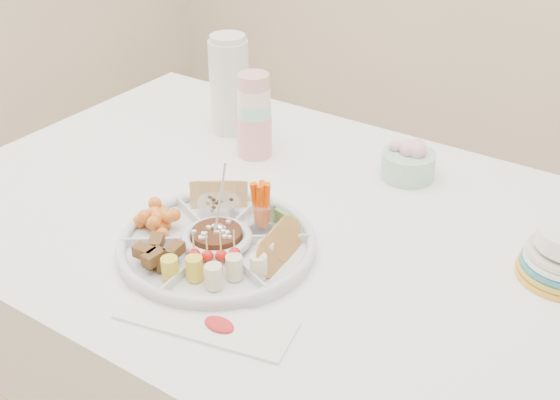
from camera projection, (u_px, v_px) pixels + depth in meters
The scene contains 13 objects.
dining_table at pixel (280, 350), 1.68m from camera, with size 1.52×1.02×0.76m, color white.
party_tray at pixel (217, 241), 1.36m from camera, with size 0.38×0.38×0.04m, color white.
bean_dip at pixel (217, 238), 1.35m from camera, with size 0.10×0.10×0.04m, color #5C2E19.
tortillas at pixel (276, 250), 1.30m from camera, with size 0.09×0.09×0.05m, color #B6723C, non-canonical shape.
carrot_cucumber at pixel (274, 204), 1.40m from camera, with size 0.11×0.11×0.10m, color #F34D00, non-canonical shape.
pita_raisins at pixel (219, 197), 1.46m from camera, with size 0.12×0.12×0.07m, color tan, non-canonical shape.
cherries at pixel (161, 219), 1.40m from camera, with size 0.12×0.12×0.05m, color #F2A545, non-canonical shape.
granola_chunks at pixel (154, 256), 1.29m from camera, with size 0.11×0.11×0.05m, color #4A2815, non-canonical shape.
banana_tomato at pixel (213, 266), 1.23m from camera, with size 0.10×0.10×0.08m, color #FFE364, non-canonical shape.
cup_stack at pixel (254, 111), 1.66m from camera, with size 0.08×0.08×0.23m, color silver.
thermos at pixel (229, 83), 1.78m from camera, with size 0.10×0.10×0.26m, color silver.
flower_bowl at pixel (409, 159), 1.60m from camera, with size 0.12×0.12×0.09m, color #A5CEB8.
placemat at pixel (205, 321), 1.19m from camera, with size 0.31×0.10×0.01m, color white.
Camera 1 is at (0.70, -1.04, 1.55)m, focal length 45.00 mm.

